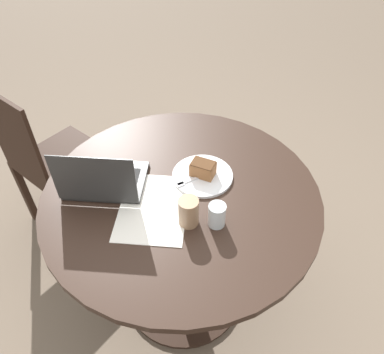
# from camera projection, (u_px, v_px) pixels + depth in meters

# --- Properties ---
(ground_plane) EXTENTS (12.00, 12.00, 0.00)m
(ground_plane) POSITION_uv_depth(u_px,v_px,m) (184.00, 291.00, 1.96)
(ground_plane) COLOR #6B5B4C
(dining_table) EXTENTS (1.07, 1.07, 0.75)m
(dining_table) POSITION_uv_depth(u_px,v_px,m) (182.00, 222.00, 1.56)
(dining_table) COLOR black
(dining_table) RESTS_ON ground_plane
(chair) EXTENTS (0.54, 0.54, 0.96)m
(chair) POSITION_uv_depth(u_px,v_px,m) (50.00, 161.00, 1.95)
(chair) COLOR black
(chair) RESTS_ON ground_plane
(paper_document) EXTENTS (0.39, 0.33, 0.00)m
(paper_document) POSITION_uv_depth(u_px,v_px,m) (153.00, 207.00, 1.38)
(paper_document) COLOR white
(paper_document) RESTS_ON dining_table
(plate) EXTENTS (0.24, 0.24, 0.01)m
(plate) POSITION_uv_depth(u_px,v_px,m) (203.00, 176.00, 1.49)
(plate) COLOR silver
(plate) RESTS_ON dining_table
(cake_slice) EXTENTS (0.07, 0.10, 0.06)m
(cake_slice) POSITION_uv_depth(u_px,v_px,m) (203.00, 169.00, 1.47)
(cake_slice) COLOR brown
(cake_slice) RESTS_ON plate
(fork) EXTENTS (0.14, 0.13, 0.00)m
(fork) POSITION_uv_depth(u_px,v_px,m) (193.00, 179.00, 1.47)
(fork) COLOR silver
(fork) RESTS_ON plate
(coffee_glass) EXTENTS (0.07, 0.07, 0.11)m
(coffee_glass) POSITION_uv_depth(u_px,v_px,m) (189.00, 212.00, 1.29)
(coffee_glass) COLOR #997556
(coffee_glass) RESTS_ON dining_table
(water_glass) EXTENTS (0.06, 0.06, 0.09)m
(water_glass) POSITION_uv_depth(u_px,v_px,m) (217.00, 215.00, 1.29)
(water_glass) COLOR silver
(water_glass) RESTS_ON dining_table
(laptop) EXTENTS (0.30, 0.35, 0.23)m
(laptop) POSITION_uv_depth(u_px,v_px,m) (104.00, 180.00, 1.43)
(laptop) COLOR #2D2D2D
(laptop) RESTS_ON dining_table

